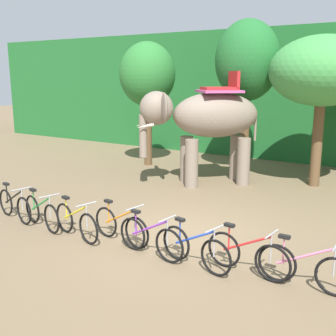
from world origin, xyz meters
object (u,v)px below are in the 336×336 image
bike_red (247,255)px  bike_orange (121,226)px  bike_blue (195,248)px  tree_center_left (323,72)px  bike_yellow (76,222)px  tree_center (247,62)px  elephant (206,120)px  bike_purple (150,238)px  bike_green (42,213)px  bike_pink (305,268)px  tree_right (147,75)px  bike_black (15,205)px

bike_red → bike_orange: bearing=-179.2°
bike_orange → bike_blue: (1.97, -0.22, 0.00)m
tree_center_left → bike_yellow: (-3.58, -7.60, -3.37)m
tree_center → tree_center_left: bearing=-8.4°
elephant → tree_center: bearing=74.2°
elephant → bike_purple: size_ratio=2.23×
bike_green → bike_purple: 3.15m
tree_center_left → bike_purple: tree_center_left is taller
bike_blue → bike_pink: bearing=7.5°
tree_center → bike_yellow: (-0.89, -7.99, -3.72)m
bike_green → tree_center_left: bearing=57.8°
tree_right → bike_green: size_ratio=2.98×
bike_yellow → elephant: bearing=87.0°
bike_blue → bike_red: same height
bike_blue → bike_pink: (2.01, 0.27, 0.00)m
bike_purple → bike_pink: (3.03, 0.29, 0.00)m
tree_right → bike_purple: size_ratio=2.92×
tree_center → bike_red: 9.02m
elephant → tree_center_left: bearing=27.1°
bike_orange → bike_blue: 1.98m
elephant → bike_red: elephant is taller
bike_yellow → bike_red: 3.97m
bike_green → bike_blue: bearing=1.0°
tree_center_left → bike_pink: 8.09m
tree_center_left → bike_red: bearing=-87.0°
bike_orange → bike_purple: bearing=-14.5°
bike_orange → bike_red: same height
bike_orange → bike_blue: bearing=-6.3°
tree_center_left → bike_green: (-4.76, -7.55, -3.37)m
bike_red → tree_center: bearing=111.9°
bike_black → bike_purple: size_ratio=0.99×
bike_blue → bike_red: (0.96, 0.26, 0.00)m
tree_right → bike_black: bearing=-83.3°
elephant → bike_orange: 5.92m
elephant → bike_black: size_ratio=2.26×
tree_center_left → bike_red: 7.98m
tree_center_left → bike_blue: size_ratio=2.92×
bike_black → bike_yellow: same height
elephant → bike_blue: (2.69, -5.80, -1.82)m
tree_right → elephant: size_ratio=1.31×
tree_right → bike_yellow: tree_right is taller
bike_red → tree_center_left: bearing=93.0°
tree_center_left → bike_yellow: tree_center_left is taller
tree_right → bike_orange: 8.84m
bike_green → bike_yellow: same height
bike_black → bike_pink: 7.23m
elephant → bike_green: (-1.48, -5.87, -1.82)m
bike_black → bike_blue: bearing=0.4°
tree_center_left → bike_black: tree_center_left is taller
bike_red → bike_pink: bearing=0.5°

